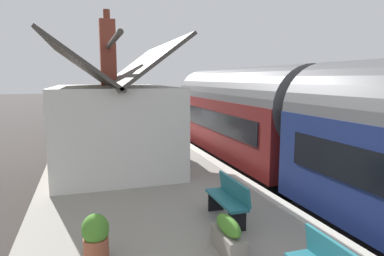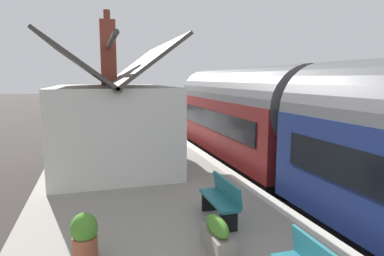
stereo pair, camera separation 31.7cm
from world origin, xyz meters
The scene contains 13 objects.
ground_plane centered at (0.00, 0.00, 0.00)m, with size 160.00×160.00×0.00m, color #383330.
platform centered at (0.00, 3.94, 0.46)m, with size 32.00×5.88×0.92m, color gray.
platform_edge_coping centered at (0.00, 1.18, 0.93)m, with size 32.00×0.36×0.02m, color beige.
rail_near centered at (0.00, -1.62, 0.07)m, with size 52.00×0.08×0.14m, color gray.
rail_far centered at (0.00, -0.18, 0.07)m, with size 52.00×0.08×0.14m, color gray.
train centered at (-5.77, -0.90, 2.22)m, with size 19.83×2.73×4.32m.
station_building centered at (-2.15, 4.62, 2.41)m, with size 6.62×3.99×5.44m.
bench_near_building centered at (-7.89, 2.76, 1.40)m, with size 1.40×0.44×0.88m.
planter_by_door centered at (11.29, 4.06, 1.28)m, with size 0.38×0.38×0.75m.
planter_bench_right centered at (-9.13, 3.31, 1.22)m, with size 0.88×0.32×0.63m.
planter_bench_left centered at (7.78, 5.14, 1.40)m, with size 0.66×0.66×0.94m.
planter_under_sign centered at (4.42, 4.10, 1.21)m, with size 0.83×0.32×0.61m.
planter_edge_far centered at (-8.71, 5.47, 1.33)m, with size 0.44×0.44×0.79m.
Camera 2 is at (-14.18, 5.25, 3.88)m, focal length 31.51 mm.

